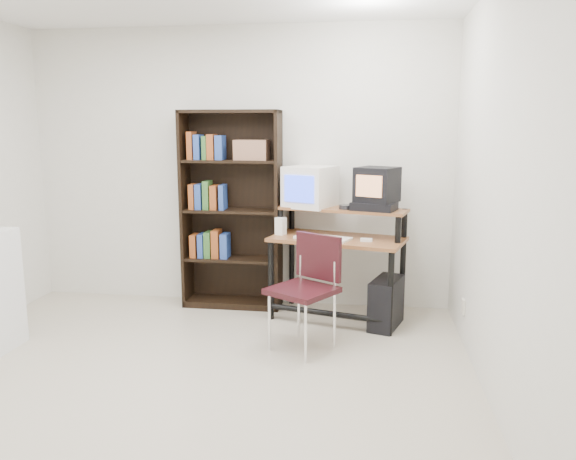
# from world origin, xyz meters

# --- Properties ---
(floor) EXTENTS (4.00, 4.00, 0.01)m
(floor) POSITION_xyz_m (0.00, 0.00, -0.01)
(floor) COLOR beige
(floor) RESTS_ON ground
(back_wall) EXTENTS (4.00, 0.01, 2.60)m
(back_wall) POSITION_xyz_m (0.00, 2.00, 1.30)
(back_wall) COLOR silver
(back_wall) RESTS_ON floor
(right_wall) EXTENTS (0.01, 4.00, 2.60)m
(right_wall) POSITION_xyz_m (2.00, 0.00, 1.30)
(right_wall) COLOR silver
(right_wall) RESTS_ON floor
(computer_desk) EXTENTS (1.25, 0.84, 0.98)m
(computer_desk) POSITION_xyz_m (0.98, 1.62, 0.68)
(computer_desk) COLOR brown
(computer_desk) RESTS_ON floor
(crt_monitor) EXTENTS (0.51, 0.51, 0.37)m
(crt_monitor) POSITION_xyz_m (0.71, 1.79, 1.15)
(crt_monitor) COLOR white
(crt_monitor) RESTS_ON computer_desk
(vcr) EXTENTS (0.42, 0.36, 0.08)m
(vcr) POSITION_xyz_m (1.28, 1.61, 1.01)
(vcr) COLOR black
(vcr) RESTS_ON computer_desk
(crt_tv) EXTENTS (0.42, 0.41, 0.30)m
(crt_tv) POSITION_xyz_m (1.30, 1.64, 1.20)
(crt_tv) COLOR black
(crt_tv) RESTS_ON vcr
(cd_spindle) EXTENTS (0.16, 0.16, 0.05)m
(cd_spindle) POSITION_xyz_m (1.04, 1.64, 0.99)
(cd_spindle) COLOR #26262B
(cd_spindle) RESTS_ON computer_desk
(keyboard) EXTENTS (0.51, 0.37, 0.03)m
(keyboard) POSITION_xyz_m (0.85, 1.51, 0.74)
(keyboard) COLOR white
(keyboard) RESTS_ON computer_desk
(mousepad) EXTENTS (0.24, 0.21, 0.01)m
(mousepad) POSITION_xyz_m (1.23, 1.46, 0.72)
(mousepad) COLOR black
(mousepad) RESTS_ON computer_desk
(mouse) EXTENTS (0.10, 0.06, 0.03)m
(mouse) POSITION_xyz_m (1.22, 1.47, 0.74)
(mouse) COLOR white
(mouse) RESTS_ON mousepad
(desk_speaker) EXTENTS (0.10, 0.10, 0.17)m
(desk_speaker) POSITION_xyz_m (0.46, 1.66, 0.80)
(desk_speaker) COLOR white
(desk_speaker) RESTS_ON computer_desk
(pc_tower) EXTENTS (0.33, 0.49, 0.42)m
(pc_tower) POSITION_xyz_m (1.40, 1.44, 0.21)
(pc_tower) COLOR black
(pc_tower) RESTS_ON floor
(school_chair) EXTENTS (0.60, 0.60, 0.87)m
(school_chair) POSITION_xyz_m (0.79, 0.91, 0.54)
(school_chair) COLOR black
(school_chair) RESTS_ON floor
(bookshelf) EXTENTS (0.92, 0.31, 1.84)m
(bookshelf) POSITION_xyz_m (-0.03, 1.86, 0.94)
(bookshelf) COLOR black
(bookshelf) RESTS_ON floor
(wall_outlet) EXTENTS (0.02, 0.08, 0.12)m
(wall_outlet) POSITION_xyz_m (1.99, 1.15, 0.30)
(wall_outlet) COLOR beige
(wall_outlet) RESTS_ON right_wall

